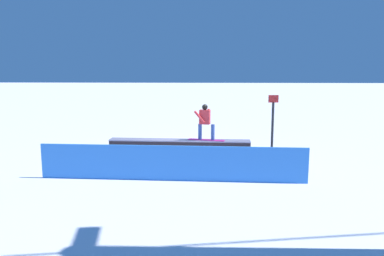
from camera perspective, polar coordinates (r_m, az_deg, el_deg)
name	(u,v)px	position (r m, az deg, el deg)	size (l,w,h in m)	color
ground_plane	(180,154)	(15.04, -1.88, -3.88)	(120.00, 120.00, 0.00)	white
grind_box	(179,147)	(14.99, -1.88, -2.92)	(5.53, 0.76, 0.57)	black
snowboarder	(205,121)	(14.73, 1.98, 1.10)	(1.46, 0.57, 1.40)	#C92287
safety_fence	(172,163)	(11.52, -3.03, -5.28)	(8.08, 0.06, 1.08)	#3483EC
trail_marker	(273,121)	(15.80, 11.97, 1.01)	(0.40, 0.10, 2.26)	#262628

